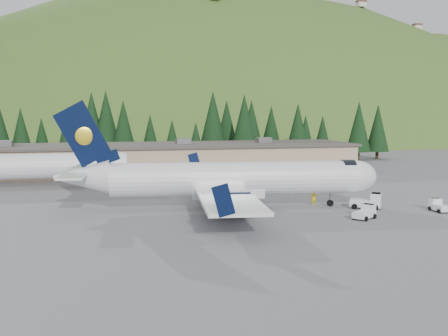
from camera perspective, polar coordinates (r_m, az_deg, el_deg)
ground at (r=63.91m, az=1.23°, el=-4.11°), size 600.00×600.00×0.00m
airliner at (r=63.29m, az=0.27°, el=-1.23°), size 36.76×34.56×12.19m
second_airliner at (r=83.84m, az=-19.45°, el=0.23°), size 27.50×11.00×10.05m
baggage_tug_a at (r=59.52m, az=14.16°, el=-4.40°), size 3.00×2.66×1.44m
baggage_tug_b at (r=65.58m, az=14.47°, el=-3.32°), size 3.78×3.27×1.81m
baggage_tug_c at (r=66.24m, az=20.96°, el=-3.61°), size 1.59×2.59×1.37m
terminal_building at (r=99.89m, az=-7.00°, el=0.98°), size 71.00×17.00×6.10m
ramp_worker at (r=66.40m, az=9.07°, el=-2.97°), size 0.73×0.51×1.91m
tree_line at (r=121.63m, az=-10.06°, el=4.16°), size 114.05×19.02×14.23m
hills at (r=292.55m, az=1.21°, el=-12.83°), size 614.00×330.00×300.00m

